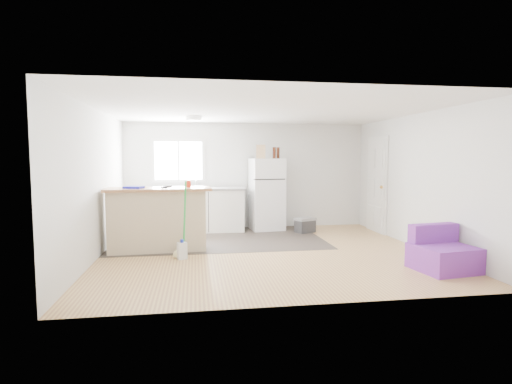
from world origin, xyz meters
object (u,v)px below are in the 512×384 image
(mop, at_px, (180,243))
(refrigerator, at_px, (267,194))
(blue_tray, at_px, (134,187))
(peninsula, at_px, (158,219))
(cardboard_box, at_px, (261,152))
(bottle_right, at_px, (278,153))
(bottle_left, at_px, (274,153))
(kitchen_cabinets, at_px, (196,209))
(cooler, at_px, (305,225))
(purple_seat, at_px, (442,254))
(cleaner_jug, at_px, (182,251))
(red_cup, at_px, (189,184))

(mop, bearing_deg, refrigerator, 39.95)
(blue_tray, bearing_deg, peninsula, 11.81)
(cardboard_box, relative_size, bottle_right, 1.20)
(bottle_right, bearing_deg, bottle_left, -138.58)
(kitchen_cabinets, height_order, mop, mop)
(mop, bearing_deg, cooler, 23.56)
(refrigerator, distance_m, bottle_right, 0.96)
(peninsula, bearing_deg, bottle_right, 32.08)
(purple_seat, distance_m, bottle_left, 4.19)
(purple_seat, distance_m, cleaner_jug, 3.90)
(kitchen_cabinets, bearing_deg, purple_seat, -43.96)
(cooler, bearing_deg, purple_seat, -93.72)
(kitchen_cabinets, distance_m, red_cup, 1.88)
(kitchen_cabinets, relative_size, mop, 1.72)
(peninsula, relative_size, refrigerator, 1.13)
(peninsula, xyz_separation_m, mop, (0.39, -0.58, -0.32))
(blue_tray, bearing_deg, cooler, 21.37)
(cooler, distance_m, blue_tray, 3.74)
(cleaner_jug, distance_m, cardboard_box, 3.28)
(peninsula, xyz_separation_m, blue_tray, (-0.38, -0.08, 0.56))
(purple_seat, xyz_separation_m, cleaner_jug, (-3.72, 1.18, -0.09))
(refrigerator, distance_m, cardboard_box, 0.96)
(cardboard_box, bearing_deg, purple_seat, -59.51)
(mop, distance_m, cardboard_box, 3.18)
(red_cup, bearing_deg, blue_tray, -175.56)
(kitchen_cabinets, relative_size, cooler, 4.38)
(refrigerator, distance_m, cleaner_jug, 3.09)
(refrigerator, bearing_deg, bottle_left, -41.17)
(red_cup, bearing_deg, kitchen_cabinets, 86.03)
(refrigerator, relative_size, mop, 1.27)
(red_cup, distance_m, cardboard_box, 2.33)
(cardboard_box, bearing_deg, blue_tray, -145.13)
(cardboard_box, xyz_separation_m, bottle_right, (0.40, 0.08, -0.02))
(refrigerator, height_order, purple_seat, refrigerator)
(cardboard_box, bearing_deg, peninsula, -141.86)
(cooler, distance_m, bottle_right, 1.71)
(bottle_right, bearing_deg, mop, -132.40)
(refrigerator, xyz_separation_m, red_cup, (-1.69, -1.73, 0.36))
(kitchen_cabinets, xyz_separation_m, red_cup, (-0.12, -1.75, 0.67))
(kitchen_cabinets, xyz_separation_m, blue_tray, (-1.04, -1.82, 0.63))
(cardboard_box, height_order, bottle_right, cardboard_box)
(kitchen_cabinets, distance_m, blue_tray, 2.19)
(cleaner_jug, bearing_deg, cardboard_box, 35.20)
(purple_seat, relative_size, cardboard_box, 2.87)
(red_cup, height_order, blue_tray, red_cup)
(refrigerator, height_order, cardboard_box, cardboard_box)
(mop, bearing_deg, purple_seat, -30.38)
(refrigerator, bearing_deg, purple_seat, -67.83)
(kitchen_cabinets, bearing_deg, bottle_right, 1.14)
(cooler, bearing_deg, kitchen_cabinets, 143.65)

